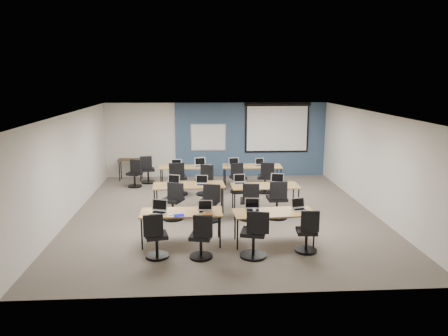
{
  "coord_description": "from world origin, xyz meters",
  "views": [
    {
      "loc": [
        -0.69,
        -11.27,
        3.62
      ],
      "look_at": [
        0.02,
        0.4,
        1.16
      ],
      "focal_mm": 35.0,
      "sensor_mm": 36.0,
      "label": 1
    }
  ],
  "objects": [
    {
      "name": "task_chair_0",
      "position": [
        -1.56,
        -2.9,
        0.4
      ],
      "size": [
        0.48,
        0.48,
        0.97
      ],
      "rotation": [
        0.0,
        0.0,
        0.21
      ],
      "color": "black",
      "rests_on": "floor"
    },
    {
      "name": "utility_table",
      "position": [
        -3.08,
        4.06,
        0.65
      ],
      "size": [
        0.86,
        0.48,
        0.75
      ],
      "rotation": [
        0.0,
        0.0,
        0.0
      ],
      "color": "#332212",
      "rests_on": "floor"
    },
    {
      "name": "blue_mousepad",
      "position": [
        -1.11,
        -2.39,
        0.73
      ],
      "size": [
        0.25,
        0.22,
        0.01
      ],
      "primitive_type": "cube",
      "rotation": [
        0.0,
        0.0,
        0.18
      ],
      "color": "#080AA3",
      "rests_on": "training_table_front_left"
    },
    {
      "name": "mouse_0",
      "position": [
        -1.28,
        -2.36,
        0.74
      ],
      "size": [
        0.07,
        0.1,
        0.03
      ],
      "primitive_type": "ellipsoid",
      "rotation": [
        0.0,
        0.0,
        0.15
      ],
      "color": "white",
      "rests_on": "training_table_front_left"
    },
    {
      "name": "snack_plate",
      "position": [
        0.52,
        -2.37,
        0.74
      ],
      "size": [
        0.19,
        0.19,
        0.01
      ],
      "primitive_type": "cylinder",
      "rotation": [
        0.0,
        0.0,
        -0.08
      ],
      "color": "white",
      "rests_on": "training_table_front_right"
    },
    {
      "name": "wall_left",
      "position": [
        -4.0,
        0.0,
        1.35
      ],
      "size": [
        0.04,
        9.0,
        2.7
      ],
      "primitive_type": "cube",
      "color": "beige",
      "rests_on": "ground"
    },
    {
      "name": "laptop_4",
      "position": [
        -1.36,
        0.33,
        0.79
      ],
      "size": [
        0.34,
        0.29,
        0.26
      ],
      "rotation": [
        0.0,
        0.0,
        -0.32
      ],
      "color": "#A0A0AB",
      "rests_on": "training_table_mid_left"
    },
    {
      "name": "task_chair_6",
      "position": [
        0.61,
        -0.61,
        0.41
      ],
      "size": [
        0.51,
        0.51,
        0.99
      ],
      "rotation": [
        0.0,
        0.0,
        -0.09
      ],
      "color": "black",
      "rests_on": "floor"
    },
    {
      "name": "task_chair_7",
      "position": [
        1.34,
        -0.56,
        0.43
      ],
      "size": [
        0.55,
        0.55,
        1.03
      ],
      "rotation": [
        0.0,
        0.0,
        0.04
      ],
      "color": "black",
      "rests_on": "floor"
    },
    {
      "name": "training_table_back_left",
      "position": [
        -1.1,
        2.75,
        0.68
      ],
      "size": [
        1.7,
        0.71,
        0.73
      ],
      "rotation": [
        0.0,
        0.0,
        -0.04
      ],
      "color": "olive",
      "rests_on": "floor"
    },
    {
      "name": "wall_right",
      "position": [
        4.0,
        0.0,
        1.35
      ],
      "size": [
        0.04,
        9.0,
        2.7
      ],
      "primitive_type": "cube",
      "color": "beige",
      "rests_on": "ground"
    },
    {
      "name": "laptop_0",
      "position": [
        -1.54,
        -2.14,
        0.79
      ],
      "size": [
        0.35,
        0.3,
        0.26
      ],
      "rotation": [
        0.0,
        0.0,
        -0.29
      ],
      "color": "#ADADAD",
      "rests_on": "training_table_front_left"
    },
    {
      "name": "training_table_back_right",
      "position": [
        1.09,
        2.76,
        0.69
      ],
      "size": [
        1.94,
        0.81,
        0.73
      ],
      "rotation": [
        0.0,
        0.0,
        -0.05
      ],
      "color": "#A67E44",
      "rests_on": "floor"
    },
    {
      "name": "wall_front",
      "position": [
        0.0,
        -4.5,
        1.35
      ],
      "size": [
        8.0,
        0.04,
        2.7
      ],
      "primitive_type": "cube",
      "color": "beige",
      "rests_on": "ground"
    },
    {
      "name": "training_table_front_right",
      "position": [
        0.95,
        -2.26,
        0.68
      ],
      "size": [
        1.76,
        0.73,
        0.73
      ],
      "rotation": [
        0.0,
        0.0,
        0.07
      ],
      "color": "#A3683E",
      "rests_on": "floor"
    },
    {
      "name": "task_chair_2",
      "position": [
        0.43,
        -3.0,
        0.43
      ],
      "size": [
        0.55,
        0.55,
        1.03
      ],
      "rotation": [
        0.0,
        0.0,
        -0.26
      ],
      "color": "black",
      "rests_on": "floor"
    },
    {
      "name": "mouse_1",
      "position": [
        -0.39,
        -2.33,
        0.74
      ],
      "size": [
        0.08,
        0.11,
        0.04
      ],
      "primitive_type": "ellipsoid",
      "rotation": [
        0.0,
        0.0,
        -0.12
      ],
      "color": "white",
      "rests_on": "training_table_front_left"
    },
    {
      "name": "mouse_5",
      "position": [
        -0.43,
        0.14,
        0.74
      ],
      "size": [
        0.08,
        0.1,
        0.03
      ],
      "primitive_type": "ellipsoid",
      "rotation": [
        0.0,
        0.0,
        -0.24
      ],
      "color": "white",
      "rests_on": "training_table_mid_left"
    },
    {
      "name": "training_table_front_left",
      "position": [
        -1.07,
        -2.13,
        0.68
      ],
      "size": [
        1.78,
        0.74,
        0.73
      ],
      "rotation": [
        0.0,
        0.0,
        0.01
      ],
      "color": "brown",
      "rests_on": "floor"
    },
    {
      "name": "task_chair_4",
      "position": [
        -1.33,
        -0.48,
        0.42
      ],
      "size": [
        0.57,
        0.54,
        1.01
      ],
      "rotation": [
        0.0,
        0.0,
        -0.43
      ],
      "color": "black",
      "rests_on": "floor"
    },
    {
      "name": "ceiling",
      "position": [
        0.0,
        0.0,
        2.7
      ],
      "size": [
        8.0,
        9.0,
        0.02
      ],
      "primitive_type": "cube",
      "color": "white",
      "rests_on": "ground"
    },
    {
      "name": "spare_chair_b",
      "position": [
        -2.78,
        2.98,
        0.39
      ],
      "size": [
        0.5,
        0.47,
        0.95
      ],
      "rotation": [
        0.0,
        0.0,
        -0.39
      ],
      "color": "black",
      "rests_on": "floor"
    },
    {
      "name": "laptop_2",
      "position": [
        0.5,
        -2.11,
        0.79
      ],
      "size": [
        0.33,
        0.28,
        0.25
      ],
      "rotation": [
        0.0,
        0.0,
        -0.1
      ],
      "color": "#B1B0B6",
      "rests_on": "training_table_front_right"
    },
    {
      "name": "laptop_3",
      "position": [
        1.53,
        -2.12,
        0.79
      ],
      "size": [
        0.32,
        0.27,
        0.24
      ],
      "rotation": [
        0.0,
        0.0,
        0.24
      ],
      "color": "#B1B1B1",
      "rests_on": "training_table_front_right"
    },
    {
      "name": "wall_back",
      "position": [
        0.0,
        4.5,
        1.35
      ],
      "size": [
        8.0,
        0.04,
        2.7
      ],
      "primitive_type": "cube",
      "color": "beige",
      "rests_on": "ground"
    },
    {
      "name": "laptop_10",
      "position": [
        0.49,
        2.72,
        0.8
      ],
      "size": [
        0.36,
        0.3,
        0.27
      ],
      "rotation": [
        0.0,
        0.0,
        0.32
      ],
      "color": "#BCBBC2",
      "rests_on": "training_table_back_right"
    },
    {
      "name": "laptop_11",
      "position": [
        1.36,
        2.76,
        0.79
      ],
      "size": [
        0.31,
        0.26,
        0.24
      ],
      "rotation": [
        0.0,
        0.0,
        0.29
      ],
      "color": "silver",
      "rests_on": "training_table_back_right"
    },
    {
      "name": "mouse_3",
      "position": [
        1.69,
        -2.36,
        0.74
      ],
      "size": [
        0.07,
        0.1,
        0.03
      ],
      "primitive_type": "ellipsoid",
      "rotation": [
        0.0,
        0.0,
        -0.09
      ],
      "color": "white",
      "rests_on": "training_table_front_right"
    },
    {
      "name": "laptop_9",
      "position": [
        -0.62,
        2.79,
        0.8
      ],
      "size": [
        0.36,
        0.31,
        0.27
      ],
      "rotation": [
        0.0,
        0.0,
        0.24
      ],
      "color": "#AFAFB6",
      "rests_on": "training_table_back_left"
    },
    {
      "name": "task_chair_3",
      "position": [
        1.56,
        -2.8,
        0.39
      ],
      "size": [
        0.46,
        0.46,
        0.95
      ],
      "rotation": [
        0.0,
        0.0,
        -0.08
      ],
      "color": "black",
      "rests_on": "floor"
    },
    {
      "name": "task_chair_1",
      "position": [
        -0.64,
        -2.99,
        0.39
      ],
      "size": [
        0.47,
        0.47,
        0.96
      ],
      "rotation": [
        0.0,
        0.0,
        -0.22
      ],
      "color": "black",
      "rests_on": "floor"
    },
    {
      "name": "laptop_1",
      "position": [
        -0.55,
        -2.17,
        0.79
      ],
      "size": [
        0.31,
        0.27,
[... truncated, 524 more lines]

